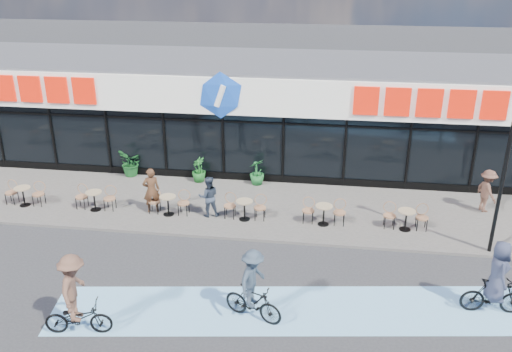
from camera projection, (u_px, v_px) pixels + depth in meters
The scene contains 20 objects.
ground at pixel (181, 269), 16.71m from camera, with size 120.00×120.00×0.00m, color #28282B.
sidewalk at pixel (212, 205), 20.80m from camera, with size 44.00×5.00×0.10m, color #5D5852.
bike_lane at pixel (308, 310), 14.83m from camera, with size 14.00×2.20×0.01m, color #74B2DC.
building at pixel (235, 109), 24.88m from camera, with size 30.60×6.57×4.75m.
lamp_post at pixel (507, 158), 16.30m from camera, with size 0.28×0.28×5.48m.
bistro_set_2 at pixel (25, 193), 20.58m from camera, with size 1.54×0.62×0.90m.
bistro_set_3 at pixel (95, 198), 20.22m from camera, with size 1.54×0.62×0.90m.
bistro_set_4 at pixel (169, 202), 19.86m from camera, with size 1.54×0.62×0.90m.
bistro_set_5 at pixel (245, 207), 19.50m from camera, with size 1.54×0.62×0.90m.
bistro_set_6 at pixel (324, 212), 19.14m from camera, with size 1.54×0.62×0.90m.
bistro_set_7 at pixel (406, 217), 18.78m from camera, with size 1.54×0.62×0.90m.
potted_plant_left at pixel (131, 163), 23.12m from camera, with size 1.06×0.92×1.18m, color #164D1E.
potted_plant_mid at pixel (199, 170), 22.61m from camera, with size 0.59×0.59×1.05m, color #18561D.
potted_plant_right at pixel (257, 172), 22.34m from camera, with size 0.60×0.60×1.07m, color #1A5D27.
patron_left at pixel (151, 190), 19.85m from camera, with size 0.63×0.41×1.72m, color #472A19.
patron_right at pixel (209, 197), 19.57m from camera, with size 0.75×0.58×1.54m, color #2B3443.
pedestrian_b at pixel (487, 191), 19.93m from camera, with size 1.05×0.60×1.62m, color #52362A.
cyclist_a at pixel (253, 289), 14.13m from camera, with size 1.74×1.20×2.08m.
cyclist_b at pixel (496, 284), 14.40m from camera, with size 1.74×0.86×2.17m.
cyclist_c at pixel (76, 300), 13.58m from camera, with size 1.80×1.27×2.28m.
Camera 1 is at (4.27, -13.84, 9.13)m, focal length 38.00 mm.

